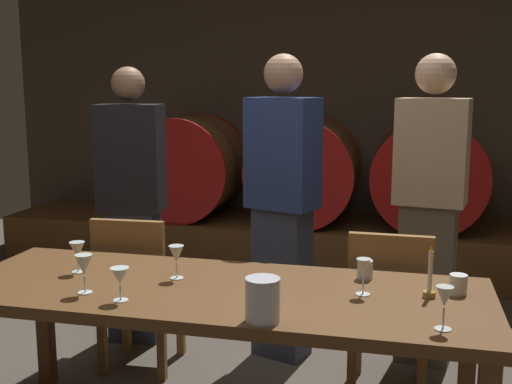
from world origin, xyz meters
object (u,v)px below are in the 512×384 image
(dining_table, at_px, (218,303))
(cup_left, at_px, (365,270))
(guest_right, at_px, (429,208))
(wine_glass_center_left, at_px, (120,277))
(chair_right, at_px, (389,306))
(guest_center, at_px, (282,205))
(chair_left, at_px, (137,286))
(pitcher, at_px, (263,300))
(wine_barrel_center, at_px, (304,170))
(cup_right, at_px, (458,284))
(wine_barrel_left, at_px, (189,167))
(wine_glass_far_right, at_px, (444,299))
(wine_glass_right, at_px, (364,269))
(wine_glass_far_left, at_px, (77,251))
(guest_left, at_px, (132,204))
(wine_glass_left, at_px, (84,266))
(wine_barrel_right, at_px, (428,174))
(candle_center, at_px, (430,283))
(wine_glass_center_right, at_px, (176,255))

(dining_table, height_order, cup_left, cup_left)
(guest_right, distance_m, wine_glass_center_left, 1.83)
(chair_right, relative_size, guest_center, 0.50)
(chair_left, xyz_separation_m, pitcher, (0.93, -0.95, 0.32))
(wine_barrel_center, xyz_separation_m, cup_right, (1.06, -2.64, -0.08))
(guest_center, bearing_deg, wine_glass_center_left, 91.06)
(chair_left, relative_size, chair_right, 1.00)
(wine_barrel_left, relative_size, guest_right, 0.51)
(chair_right, distance_m, guest_right, 0.68)
(wine_glass_far_right, bearing_deg, wine_glass_right, 134.20)
(dining_table, distance_m, wine_glass_right, 0.63)
(wine_glass_center_left, bearing_deg, wine_barrel_center, 85.34)
(wine_glass_far_left, relative_size, wine_glass_center_left, 1.05)
(guest_left, distance_m, wine_glass_right, 1.76)
(wine_barrel_left, relative_size, guest_center, 0.51)
(wine_barrel_left, xyz_separation_m, wine_glass_far_right, (2.01, -3.04, -0.01))
(wine_glass_center_left, relative_size, wine_glass_right, 0.90)
(chair_right, relative_size, wine_glass_left, 5.40)
(wine_barrel_center, relative_size, wine_barrel_right, 1.00)
(guest_center, relative_size, cup_left, 20.77)
(candle_center, bearing_deg, wine_glass_far_right, -83.68)
(pitcher, xyz_separation_m, wine_glass_far_left, (-0.96, 0.39, 0.02))
(candle_center, height_order, pitcher, candle_center)
(wine_glass_left, bearing_deg, dining_table, 20.87)
(guest_right, bearing_deg, wine_glass_center_right, 53.73)
(chair_left, relative_size, wine_glass_center_left, 6.46)
(candle_center, bearing_deg, cup_left, 145.18)
(dining_table, relative_size, wine_glass_left, 13.96)
(pitcher, xyz_separation_m, wine_glass_far_right, (0.63, 0.07, 0.03))
(wine_barrel_center, bearing_deg, wine_glass_center_right, -92.80)
(candle_center, distance_m, cup_right, 0.14)
(guest_left, xyz_separation_m, cup_left, (1.45, -0.76, -0.09))
(wine_glass_left, xyz_separation_m, cup_left, (1.11, 0.46, -0.07))
(wine_glass_far_right, xyz_separation_m, cup_left, (-0.31, 0.53, -0.07))
(pitcher, bearing_deg, wine_glass_center_right, 139.92)
(wine_barrel_left, height_order, guest_left, guest_left)
(dining_table, height_order, wine_glass_far_right, wine_glass_far_right)
(wine_glass_far_left, bearing_deg, cup_right, 3.07)
(wine_barrel_right, height_order, candle_center, wine_barrel_right)
(wine_barrel_left, relative_size, guest_left, 0.53)
(chair_right, height_order, wine_glass_far_left, chair_right)
(wine_glass_center_right, bearing_deg, guest_center, 72.51)
(wine_barrel_right, relative_size, wine_glass_far_right, 5.68)
(chair_left, relative_size, guest_right, 0.50)
(chair_left, relative_size, wine_glass_left, 5.40)
(candle_center, relative_size, wine_glass_far_left, 1.52)
(dining_table, xyz_separation_m, candle_center, (0.87, 0.08, 0.13))
(wine_barrel_center, bearing_deg, cup_left, -74.91)
(dining_table, xyz_separation_m, cup_right, (0.98, 0.15, 0.11))
(wine_barrel_right, relative_size, pitcher, 5.49)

